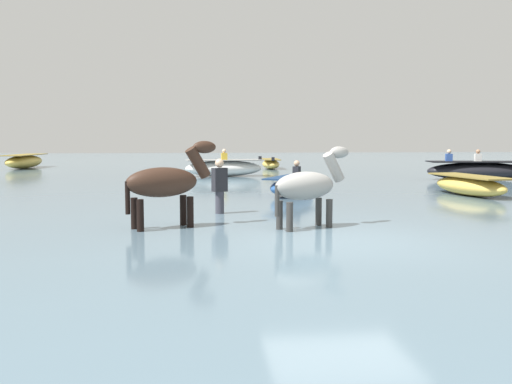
% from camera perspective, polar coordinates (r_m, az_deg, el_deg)
% --- Properties ---
extents(ground_plane, '(120.00, 120.00, 0.00)m').
position_cam_1_polar(ground_plane, '(10.12, 8.31, -6.75)').
color(ground_plane, '#666051').
extents(water_surface, '(90.00, 90.00, 0.37)m').
position_cam_1_polar(water_surface, '(19.84, 1.17, -0.18)').
color(water_surface, slate).
rests_on(water_surface, ground).
extents(horse_lead_dark_bay, '(1.84, 1.08, 2.05)m').
position_cam_1_polar(horse_lead_dark_bay, '(11.28, -8.82, 0.72)').
color(horse_lead_dark_bay, '#382319').
rests_on(horse_lead_dark_bay, ground).
extents(horse_trailing_grey, '(1.72, 1.09, 1.94)m').
position_cam_1_polar(horse_trailing_grey, '(11.17, 5.12, 0.38)').
color(horse_trailing_grey, gray).
rests_on(horse_trailing_grey, ground).
extents(boat_mid_outer, '(1.46, 3.32, 0.60)m').
position_cam_1_polar(boat_mid_outer, '(18.58, 20.23, 0.60)').
color(boat_mid_outer, gold).
rests_on(boat_mid_outer, water_surface).
extents(boat_far_offshore, '(1.73, 4.30, 0.77)m').
position_cam_1_polar(boat_far_offshore, '(35.09, -21.79, 2.81)').
color(boat_far_offshore, gold).
rests_on(boat_far_offshore, water_surface).
extents(boat_distant_west, '(4.28, 1.86, 1.25)m').
position_cam_1_polar(boat_distant_west, '(25.32, 20.95, 1.98)').
color(boat_distant_west, black).
rests_on(boat_distant_west, water_surface).
extents(boat_near_starboard, '(1.03, 2.78, 0.68)m').
position_cam_1_polar(boat_near_starboard, '(32.12, 1.46, 2.78)').
color(boat_near_starboard, gold).
rests_on(boat_near_starboard, water_surface).
extents(boat_distant_east, '(3.54, 1.61, 1.23)m').
position_cam_1_polar(boat_distant_east, '(25.88, -3.18, 2.37)').
color(boat_distant_east, silver).
rests_on(boat_distant_east, water_surface).
extents(boat_near_port, '(2.23, 2.99, 1.04)m').
position_cam_1_polar(boat_near_port, '(17.71, 3.62, 0.67)').
color(boat_near_port, '#28518E').
rests_on(boat_near_port, water_surface).
extents(person_onlooker_left, '(0.38, 0.32, 1.63)m').
position_cam_1_polar(person_onlooker_left, '(13.31, -3.59, -0.01)').
color(person_onlooker_left, '#383842').
rests_on(person_onlooker_left, ground).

